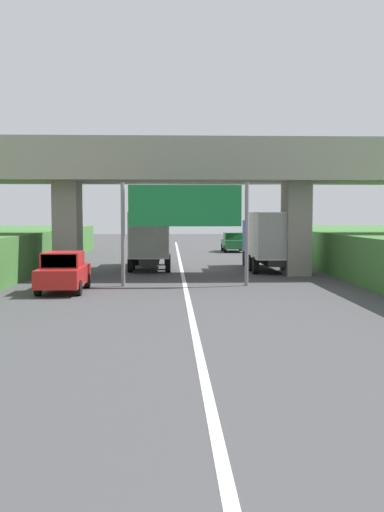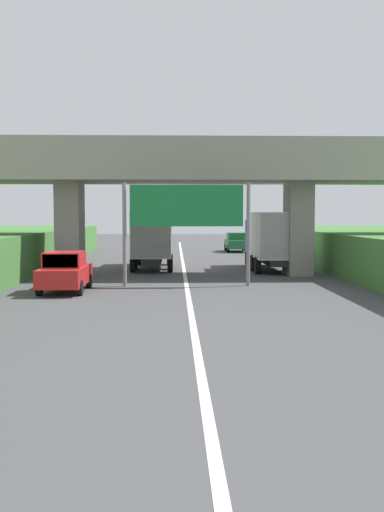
% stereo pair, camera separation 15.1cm
% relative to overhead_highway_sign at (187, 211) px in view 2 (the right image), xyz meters
% --- Properties ---
extents(lane_centre_stripe, '(0.20, 89.18, 0.01)m').
position_rel_overhead_highway_sign_xyz_m(lane_centre_stripe, '(0.00, -1.02, -3.45)').
color(lane_centre_stripe, white).
rests_on(lane_centre_stripe, ground).
extents(overpass_bridge, '(40.00, 4.80, 7.26)m').
position_rel_overhead_highway_sign_xyz_m(overpass_bridge, '(0.00, 5.13, 1.96)').
color(overpass_bridge, gray).
rests_on(overpass_bridge, ground).
extents(overhead_highway_sign, '(5.88, 0.18, 4.76)m').
position_rel_overhead_highway_sign_xyz_m(overhead_highway_sign, '(0.00, 0.00, 0.00)').
color(overhead_highway_sign, slate).
rests_on(overhead_highway_sign, ground).
extents(truck_orange, '(2.44, 7.30, 3.44)m').
position_rel_overhead_highway_sign_xyz_m(truck_orange, '(-1.89, 8.91, -1.52)').
color(truck_orange, black).
rests_on(truck_orange, ground).
extents(truck_blue, '(2.44, 7.30, 3.44)m').
position_rel_overhead_highway_sign_xyz_m(truck_blue, '(5.14, 7.77, -1.52)').
color(truck_blue, black).
rests_on(truck_blue, ground).
extents(car_green, '(1.86, 4.10, 1.72)m').
position_rel_overhead_highway_sign_xyz_m(car_green, '(4.93, 25.41, -2.59)').
color(car_green, '#236B38').
rests_on(car_green, ground).
extents(car_red, '(1.86, 4.10, 1.72)m').
position_rel_overhead_highway_sign_xyz_m(car_red, '(-5.24, -1.90, -2.59)').
color(car_red, red).
rests_on(car_red, ground).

